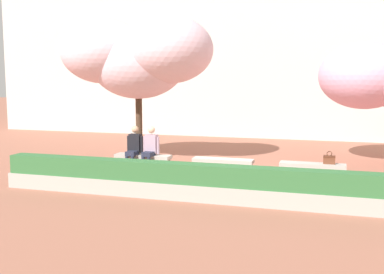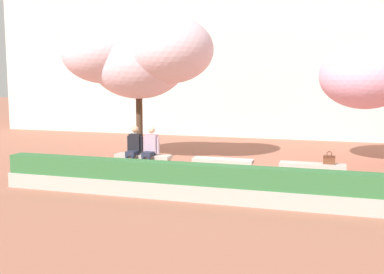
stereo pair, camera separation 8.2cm
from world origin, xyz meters
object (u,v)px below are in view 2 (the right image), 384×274
object	(u,v)px
stone_bench_west_end	(143,160)
stone_bench_center	(312,169)
stone_bench_near_west	(223,164)
handbag	(329,159)
cherry_tree_main	(138,55)
person_seated_right	(150,147)
person_seated_left	(134,146)

from	to	relation	value
stone_bench_west_end	stone_bench_center	world-z (taller)	same
stone_bench_near_west	stone_bench_center	distance (m)	2.42
handbag	cherry_tree_main	size ratio (longest dim) A/B	0.07
person_seated_right	person_seated_left	bearing A→B (deg)	-179.99
stone_bench_west_end	stone_bench_center	size ratio (longest dim) A/B	1.00
stone_bench_center	cherry_tree_main	world-z (taller)	cherry_tree_main
handbag	cherry_tree_main	xyz separation A→B (m)	(-5.90, 1.17, 2.83)
stone_bench_near_west	cherry_tree_main	xyz separation A→B (m)	(-3.06, 1.19, 3.11)
cherry_tree_main	person_seated_right	bearing A→B (deg)	-53.90
handbag	stone_bench_west_end	bearing A→B (deg)	-179.79
stone_bench_west_end	stone_bench_near_west	xyz separation A→B (m)	(2.42, 0.00, 0.00)
stone_bench_near_west	person_seated_right	distance (m)	2.20
stone_bench_near_west	handbag	xyz separation A→B (m)	(2.83, 0.02, 0.28)
stone_bench_center	stone_bench_west_end	bearing A→B (deg)	180.00
stone_bench_near_west	person_seated_right	size ratio (longest dim) A/B	1.32
cherry_tree_main	stone_bench_near_west	bearing A→B (deg)	-21.17
person_seated_right	cherry_tree_main	size ratio (longest dim) A/B	0.26
stone_bench_center	person_seated_left	xyz separation A→B (m)	(-5.09, -0.05, 0.40)
stone_bench_center	person_seated_right	world-z (taller)	person_seated_right
person_seated_left	stone_bench_near_west	bearing A→B (deg)	1.15
stone_bench_west_end	person_seated_left	world-z (taller)	person_seated_left
stone_bench_west_end	stone_bench_near_west	distance (m)	2.42
stone_bench_west_end	cherry_tree_main	world-z (taller)	cherry_tree_main
person_seated_left	handbag	distance (m)	5.51
stone_bench_center	cherry_tree_main	size ratio (longest dim) A/B	0.35
person_seated_left	cherry_tree_main	xyz separation A→B (m)	(-0.39, 1.24, 2.71)
stone_bench_near_west	person_seated_right	bearing A→B (deg)	-178.58
handbag	cherry_tree_main	bearing A→B (deg)	168.81
stone_bench_near_west	person_seated_left	size ratio (longest dim) A/B	1.32
stone_bench_near_west	person_seated_right	world-z (taller)	person_seated_right
stone_bench_west_end	stone_bench_near_west	size ratio (longest dim) A/B	1.00
stone_bench_west_end	handbag	distance (m)	5.26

